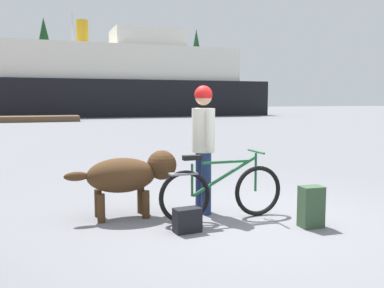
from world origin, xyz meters
The scene contains 10 objects.
ground_plane centered at (0.00, 0.00, 0.00)m, with size 160.00×160.00×0.00m, color slate.
bicycle centered at (-0.31, 0.11, 0.38)m, with size 1.74×0.44×0.90m.
person_cyclist centered at (-0.41, 0.53, 1.07)m, with size 0.32×0.53×1.77m.
dog centered at (-1.42, 0.65, 0.58)m, with size 1.50×0.54×0.89m.
backpack centered at (0.61, -0.57, 0.26)m, with size 0.28×0.20×0.51m, color #334C33.
handbag_pannier centered at (-0.91, -0.24, 0.15)m, with size 0.32×0.18×0.29m, color black.
ferry_boat centered at (4.85, 36.48, 3.18)m, with size 28.25×8.22×8.97m.
sailboat_moored centered at (0.35, 35.18, 0.52)m, with size 6.60×1.85×9.36m.
pine_tree_center centered at (-1.93, 51.04, 6.95)m, with size 4.09×4.09×11.63m.
pine_tree_far_right centered at (18.57, 52.34, 7.28)m, with size 3.15×3.15×11.53m.
Camera 1 is at (-2.50, -4.87, 1.58)m, focal length 39.35 mm.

